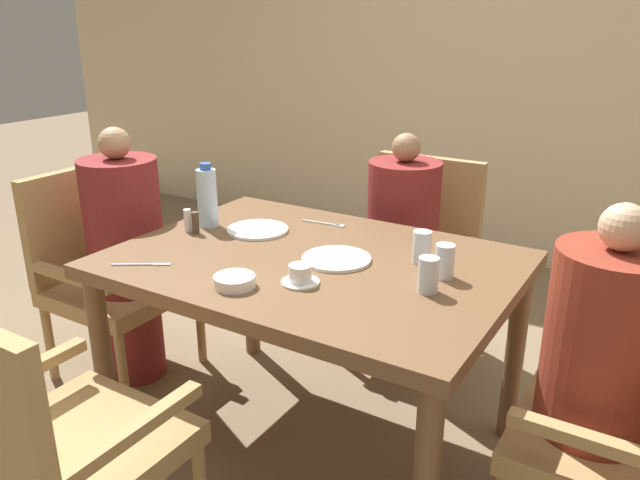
% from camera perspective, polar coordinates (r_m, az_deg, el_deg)
% --- Properties ---
extents(ground_plane, '(16.00, 16.00, 0.00)m').
position_cam_1_polar(ground_plane, '(2.53, -0.61, -17.92)').
color(ground_plane, '#7A664C').
extents(wall_back, '(8.00, 0.06, 2.80)m').
position_cam_1_polar(wall_back, '(4.15, 17.42, 16.95)').
color(wall_back, beige).
rests_on(wall_back, ground_plane).
extents(dining_table, '(1.36, 0.98, 0.76)m').
position_cam_1_polar(dining_table, '(2.18, -0.68, -3.86)').
color(dining_table, brown).
rests_on(dining_table, ground_plane).
extents(chair_left_side, '(0.53, 0.53, 0.92)m').
position_cam_1_polar(chair_left_side, '(2.94, -18.96, -2.43)').
color(chair_left_side, '#A88451').
rests_on(chair_left_side, ground_plane).
extents(diner_in_left_chair, '(0.32, 0.32, 1.13)m').
position_cam_1_polar(diner_in_left_chair, '(2.80, -17.23, -1.35)').
color(diner_in_left_chair, maroon).
rests_on(diner_in_left_chair, ground_plane).
extents(chair_far_side, '(0.53, 0.53, 0.92)m').
position_cam_1_polar(chair_far_side, '(2.99, 8.57, -1.09)').
color(chair_far_side, '#A88451').
rests_on(chair_far_side, ground_plane).
extents(diner_in_far_chair, '(0.32, 0.32, 1.08)m').
position_cam_1_polar(diner_in_far_chair, '(2.85, 7.46, -0.79)').
color(diner_in_far_chair, maroon).
rests_on(diner_in_far_chair, ground_plane).
extents(diner_in_right_chair, '(0.32, 0.32, 1.10)m').
position_cam_1_polar(diner_in_right_chair, '(1.96, 23.96, -12.18)').
color(diner_in_right_chair, maroon).
rests_on(diner_in_right_chair, ground_plane).
extents(chair_near_corner, '(0.53, 0.53, 0.92)m').
position_cam_1_polar(chair_near_corner, '(1.88, -23.85, -16.37)').
color(chair_near_corner, '#A88451').
rests_on(chair_near_corner, ground_plane).
extents(plate_main_left, '(0.24, 0.24, 0.01)m').
position_cam_1_polar(plate_main_left, '(2.42, -5.72, 0.94)').
color(plate_main_left, white).
rests_on(plate_main_left, dining_table).
extents(plate_main_right, '(0.24, 0.24, 0.01)m').
position_cam_1_polar(plate_main_right, '(2.12, 1.51, -1.73)').
color(plate_main_right, white).
rests_on(plate_main_right, dining_table).
extents(teacup_with_saucer, '(0.12, 0.12, 0.06)m').
position_cam_1_polar(teacup_with_saucer, '(1.94, -1.82, -3.29)').
color(teacup_with_saucer, white).
rests_on(teacup_with_saucer, dining_table).
extents(bowl_small, '(0.13, 0.13, 0.04)m').
position_cam_1_polar(bowl_small, '(1.93, -7.83, -3.75)').
color(bowl_small, white).
rests_on(bowl_small, dining_table).
extents(water_bottle, '(0.08, 0.08, 0.25)m').
position_cam_1_polar(water_bottle, '(2.48, -10.27, 3.89)').
color(water_bottle, silver).
rests_on(water_bottle, dining_table).
extents(glass_tall_near, '(0.06, 0.06, 0.11)m').
position_cam_1_polar(glass_tall_near, '(2.01, 11.33, -1.92)').
color(glass_tall_near, silver).
rests_on(glass_tall_near, dining_table).
extents(glass_tall_mid, '(0.06, 0.06, 0.11)m').
position_cam_1_polar(glass_tall_mid, '(1.89, 9.87, -3.16)').
color(glass_tall_mid, silver).
rests_on(glass_tall_mid, dining_table).
extents(glass_tall_far, '(0.06, 0.06, 0.11)m').
position_cam_1_polar(glass_tall_far, '(2.12, 9.29, -0.63)').
color(glass_tall_far, silver).
rests_on(glass_tall_far, dining_table).
extents(salt_shaker, '(0.03, 0.03, 0.09)m').
position_cam_1_polar(salt_shaker, '(2.45, -12.00, 1.76)').
color(salt_shaker, white).
rests_on(salt_shaker, dining_table).
extents(pepper_shaker, '(0.03, 0.03, 0.08)m').
position_cam_1_polar(pepper_shaker, '(2.42, -11.32, 1.56)').
color(pepper_shaker, '#4C3D2D').
rests_on(pepper_shaker, dining_table).
extents(fork_beside_plate, '(0.19, 0.03, 0.00)m').
position_cam_1_polar(fork_beside_plate, '(2.49, 0.72, 1.48)').
color(fork_beside_plate, silver).
rests_on(fork_beside_plate, dining_table).
extents(knife_beside_plate, '(0.17, 0.12, 0.00)m').
position_cam_1_polar(knife_beside_plate, '(2.16, -15.77, -2.16)').
color(knife_beside_plate, silver).
rests_on(knife_beside_plate, dining_table).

